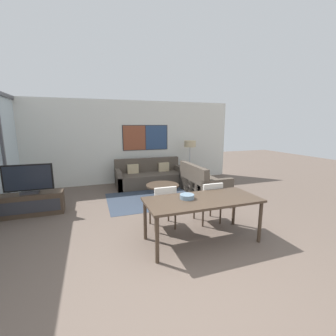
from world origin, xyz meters
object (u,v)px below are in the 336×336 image
at_px(television, 28,179).
at_px(dining_chair_centre, 209,200).
at_px(fruit_bowl, 187,196).
at_px(floor_lamp, 190,146).
at_px(dining_chair_left, 163,204).
at_px(sofa_main, 150,177).
at_px(coffee_table, 163,188).
at_px(sofa_side, 202,184).
at_px(tv_console, 31,204).
at_px(dining_table, 202,203).

relative_size(television, dining_chair_centre, 1.14).
height_order(fruit_bowl, floor_lamp, floor_lamp).
distance_m(television, dining_chair_centre, 3.94).
bearing_deg(dining_chair_left, floor_lamp, 58.00).
height_order(sofa_main, coffee_table, sofa_main).
relative_size(sofa_main, floor_lamp, 1.53).
distance_m(sofa_side, dining_chair_left, 2.48).
bearing_deg(television, dining_chair_left, -31.73).
bearing_deg(dining_chair_centre, floor_lamp, 71.96).
bearing_deg(tv_console, dining_chair_centre, -25.07).
height_order(tv_console, dining_chair_left, dining_chair_left).
relative_size(tv_console, sofa_main, 0.60).
bearing_deg(fruit_bowl, sofa_side, 57.05).
distance_m(tv_console, coffee_table, 3.14).
bearing_deg(dining_table, sofa_side, 62.45).
height_order(sofa_main, fruit_bowl, sofa_main).
bearing_deg(coffee_table, dining_table, -91.49).
xyz_separation_m(dining_table, dining_chair_centre, (0.48, 0.61, -0.20)).
bearing_deg(dining_table, dining_chair_left, 125.76).
bearing_deg(tv_console, coffee_table, 2.89).
xyz_separation_m(dining_chair_centre, fruit_bowl, (-0.73, -0.52, 0.32)).
bearing_deg(sofa_side, fruit_bowl, 147.05).
height_order(sofa_main, dining_table, sofa_main).
relative_size(dining_table, floor_lamp, 1.35).
relative_size(television, dining_chair_left, 1.14).
bearing_deg(sofa_side, tv_console, 91.98).
relative_size(dining_chair_centre, fruit_bowl, 3.50).
height_order(sofa_side, dining_chair_left, sofa_side).
relative_size(television, coffee_table, 1.10).
distance_m(dining_table, fruit_bowl, 0.29).
distance_m(fruit_bowl, floor_lamp, 4.30).
bearing_deg(coffee_table, dining_chair_left, -107.21).
relative_size(tv_console, sofa_side, 0.83).
bearing_deg(dining_chair_centre, coffee_table, 102.95).
relative_size(tv_console, dining_chair_left, 1.54).
relative_size(sofa_side, floor_lamp, 1.11).
distance_m(sofa_side, dining_chair_centre, 1.99).
bearing_deg(television, sofa_side, 1.96).
bearing_deg(floor_lamp, fruit_bowl, -115.21).
distance_m(dining_chair_centre, floor_lamp, 3.60).
xyz_separation_m(sofa_main, coffee_table, (0.00, -1.42, 0.01)).
xyz_separation_m(sofa_side, coffee_table, (-1.20, 0.01, 0.01)).
bearing_deg(sofa_main, dining_chair_left, -99.73).
bearing_deg(television, dining_table, -36.47).
xyz_separation_m(tv_console, dining_chair_centre, (3.56, -1.66, 0.24)).
distance_m(tv_console, sofa_main, 3.51).
relative_size(dining_chair_left, fruit_bowl, 3.50).
xyz_separation_m(tv_console, sofa_side, (4.34, 0.15, 0.03)).
height_order(tv_console, fruit_bowl, fruit_bowl).
bearing_deg(dining_chair_left, sofa_side, 45.11).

